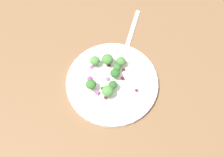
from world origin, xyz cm
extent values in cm
cube|color=brown|center=(0.00, 0.00, -1.00)|extent=(180.00, 180.00, 2.00)
cylinder|color=white|center=(0.72, -0.03, 0.60)|extent=(23.63, 23.63, 1.20)
torus|color=white|center=(0.72, -0.03, 1.20)|extent=(22.74, 22.74, 1.00)
cylinder|color=white|center=(0.72, -0.03, 1.30)|extent=(13.70, 13.70, 0.20)
cylinder|color=#ADD18E|center=(2.35, 1.20, 2.34)|extent=(0.81, 0.81, 0.81)
ellipsoid|color=#2D6028|center=(2.35, 1.20, 3.31)|extent=(2.16, 2.16, 1.62)
cylinder|color=#9EC684|center=(-0.67, 0.46, 2.30)|extent=(0.90, 0.90, 0.90)
ellipsoid|color=#2D6028|center=(-0.67, 0.46, 3.38)|extent=(2.40, 2.40, 1.80)
cylinder|color=#9EC684|center=(-1.14, -6.40, 2.07)|extent=(0.96, 0.96, 0.96)
ellipsoid|color=#4C843D|center=(-1.14, -6.40, 3.22)|extent=(2.56, 2.56, 1.92)
cylinder|color=#9EC684|center=(5.07, -3.39, 2.23)|extent=(0.96, 0.96, 0.96)
ellipsoid|color=#386B2D|center=(5.07, -3.39, 3.39)|extent=(2.57, 2.57, 1.93)
cylinder|color=#9EC684|center=(-3.04, -3.72, 2.22)|extent=(1.11, 1.11, 1.11)
ellipsoid|color=#477A38|center=(-3.04, -3.72, 3.55)|extent=(2.95, 2.95, 2.21)
cylinder|color=#ADD18E|center=(-2.54, -0.53, 2.14)|extent=(0.73, 0.73, 0.73)
ellipsoid|color=#386B2D|center=(-2.54, -0.53, 3.02)|extent=(1.96, 1.96, 1.47)
cylinder|color=#ADD18E|center=(-4.60, -0.55, 2.02)|extent=(0.92, 0.92, 0.92)
ellipsoid|color=#477A38|center=(-4.60, -0.55, 3.12)|extent=(2.45, 2.45, 1.84)
cylinder|color=#ADD18E|center=(4.48, 1.01, 2.25)|extent=(1.06, 1.06, 1.06)
ellipsoid|color=#4C843D|center=(4.48, 1.01, 3.52)|extent=(2.82, 2.82, 2.12)
sphere|color=maroon|center=(0.01, 6.60, 1.94)|extent=(0.76, 0.76, 0.76)
sphere|color=maroon|center=(-3.59, 0.94, 1.60)|extent=(0.73, 0.73, 0.73)
sphere|color=maroon|center=(-1.00, 1.98, 2.09)|extent=(0.91, 0.91, 0.91)
sphere|color=maroon|center=(-2.50, -2.94, 2.18)|extent=(0.91, 0.91, 0.91)
sphere|color=maroon|center=(-5.59, -0.46, 1.96)|extent=(0.88, 0.88, 0.88)
sphere|color=#4C0A14|center=(4.07, -0.74, 2.17)|extent=(0.82, 0.82, 0.82)
sphere|color=maroon|center=(5.71, 1.14, 2.05)|extent=(0.80, 0.80, 0.80)
cube|color=#934C84|center=(-1.47, -0.84, 1.51)|extent=(1.55, 1.46, 0.54)
cube|color=#934C84|center=(0.93, -1.13, 1.56)|extent=(1.18, 1.20, 0.54)
cube|color=#843D75|center=(3.26, -5.13, 1.69)|extent=(1.48, 1.29, 0.34)
cube|color=#934C84|center=(-0.32, -6.58, 1.46)|extent=(1.35, 1.09, 0.52)
cube|color=#934C84|center=(5.65, -1.36, 1.94)|extent=(0.99, 1.09, 0.59)
cube|color=silver|center=(-17.28, -4.08, 0.25)|extent=(14.78, 5.16, 0.50)
cube|color=silver|center=(-8.32, -1.59, 0.25)|extent=(4.11, 3.27, 0.50)
camera|label=1|loc=(23.63, 14.02, 55.54)|focal=38.03mm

